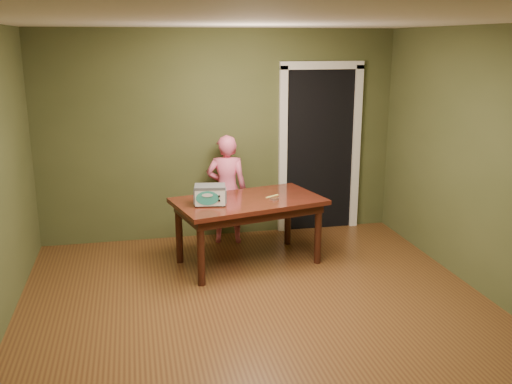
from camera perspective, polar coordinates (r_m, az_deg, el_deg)
floor at (r=5.24m, az=1.00°, el=-12.98°), size 5.00×5.00×0.00m
room_shell at (r=4.69m, az=1.10°, el=5.79°), size 4.52×5.02×2.61m
doorway at (r=7.79m, az=5.67°, el=4.53°), size 1.10×0.66×2.25m
dining_table at (r=6.34m, az=-0.77°, el=-1.59°), size 1.77×1.25×0.75m
toy_oven at (r=6.09m, az=-4.62°, el=-0.22°), size 0.37×0.28×0.21m
baking_pan at (r=6.29m, az=1.85°, el=-0.66°), size 0.10×0.10×0.02m
spatula at (r=6.41m, az=1.63°, el=-0.43°), size 0.17×0.11×0.01m
child at (r=7.02m, az=-2.94°, el=0.26°), size 0.55×0.42×1.35m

